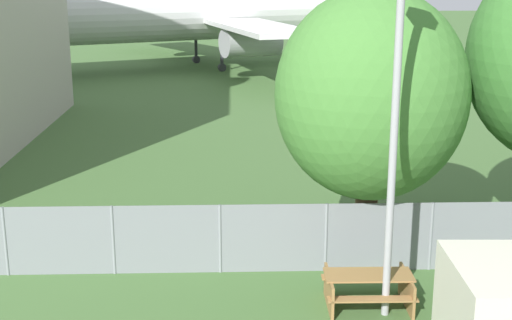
{
  "coord_description": "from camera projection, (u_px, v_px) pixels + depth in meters",
  "views": [
    {
      "loc": [
        -2.2,
        -5.57,
        7.11
      ],
      "look_at": [
        -1.59,
        13.4,
        2.0
      ],
      "focal_mm": 50.0,
      "sensor_mm": 36.0,
      "label": 1
    }
  ],
  "objects": [
    {
      "name": "airplane",
      "position": [
        195.0,
        11.0,
        51.69
      ],
      "size": [
        36.54,
        28.88,
        12.73
      ],
      "rotation": [
        0.0,
        0.0,
        -2.73
      ],
      "color": "white",
      "rests_on": "ground"
    },
    {
      "name": "tree_near_hangar",
      "position": [
        371.0,
        96.0,
        16.97
      ],
      "size": [
        4.61,
        4.61,
        6.74
      ],
      "color": "brown",
      "rests_on": "ground"
    },
    {
      "name": "perimeter_fence",
      "position": [
        326.0,
        238.0,
        17.11
      ],
      "size": [
        56.07,
        0.07,
        1.72
      ],
      "color": "gray",
      "rests_on": "ground"
    },
    {
      "name": "light_mast",
      "position": [
        396.0,
        98.0,
        13.95
      ],
      "size": [
        0.44,
        0.44,
        7.6
      ],
      "color": "#99999E",
      "rests_on": "ground"
    },
    {
      "name": "picnic_bench_open_grass",
      "position": [
        368.0,
        286.0,
        15.39
      ],
      "size": [
        1.91,
        1.42,
        0.76
      ],
      "rotation": [
        0.0,
        0.0,
        -0.01
      ],
      "color": "olive",
      "rests_on": "ground"
    }
  ]
}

